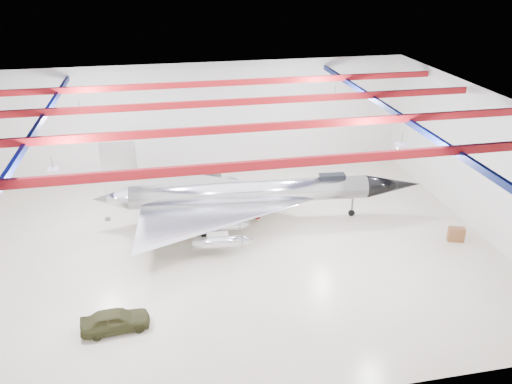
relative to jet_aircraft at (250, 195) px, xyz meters
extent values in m
plane|color=beige|center=(-2.42, -3.72, -2.41)|extent=(40.00, 40.00, 0.00)
plane|color=silver|center=(-2.42, 11.28, 3.09)|extent=(40.00, 0.00, 40.00)
plane|color=silver|center=(17.58, -3.72, 3.09)|extent=(0.00, 30.00, 30.00)
plane|color=#0A0F38|center=(-2.42, -3.72, 8.59)|extent=(40.00, 40.00, 0.00)
cube|color=maroon|center=(-2.42, -12.72, 7.99)|extent=(39.50, 0.25, 0.50)
cube|color=maroon|center=(-2.42, -6.72, 7.99)|extent=(39.50, 0.25, 0.50)
cube|color=maroon|center=(-2.42, -0.72, 7.99)|extent=(39.50, 0.25, 0.50)
cube|color=maroon|center=(-2.42, 5.28, 7.99)|extent=(39.50, 0.25, 0.50)
cube|color=#0D184E|center=(-14.42, -3.72, 7.69)|extent=(0.25, 29.50, 0.40)
cube|color=#0D184E|center=(9.58, -3.72, 7.69)|extent=(0.25, 29.50, 0.40)
cube|color=silver|center=(-12.42, -9.72, 7.29)|extent=(0.55, 0.55, 0.25)
cube|color=silver|center=(7.58, -9.72, 7.29)|extent=(0.55, 0.55, 0.25)
cube|color=silver|center=(-12.42, 2.28, 7.29)|extent=(0.55, 0.55, 0.25)
cube|color=silver|center=(7.58, 2.28, 7.29)|extent=(0.55, 0.55, 0.25)
cylinder|color=silver|center=(0.05, 0.00, 0.28)|extent=(19.31, 3.53, 1.92)
cone|color=black|center=(12.02, -1.01, 0.28)|extent=(4.95, 2.32, 1.92)
cone|color=silver|center=(-10.96, 0.92, 0.28)|extent=(3.03, 2.16, 1.92)
cube|color=silver|center=(-10.00, 0.84, 2.78)|extent=(2.69, 0.34, 4.32)
cube|color=black|center=(6.76, -0.57, 1.29)|extent=(2.17, 0.94, 0.48)
cylinder|color=silver|center=(-3.26, -5.03, -1.07)|extent=(3.71, 1.17, 0.86)
cylinder|color=silver|center=(-3.06, -2.64, -1.07)|extent=(3.71, 1.17, 0.86)
cylinder|color=silver|center=(-2.58, 3.11, -1.07)|extent=(3.71, 1.17, 0.86)
cylinder|color=silver|center=(-2.38, 5.50, -1.07)|extent=(3.71, 1.17, 0.86)
cylinder|color=#59595B|center=(8.67, -0.73, -1.55)|extent=(0.17, 0.17, 1.73)
cylinder|color=black|center=(8.67, -0.73, -2.14)|extent=(0.55, 0.26, 0.54)
cylinder|color=#59595B|center=(-3.98, -2.08, -1.55)|extent=(0.17, 0.17, 1.73)
cylinder|color=black|center=(-3.98, -2.08, -2.14)|extent=(0.55, 0.26, 0.54)
cylinder|color=#59595B|center=(-3.58, 2.71, -1.55)|extent=(0.17, 0.17, 1.73)
cylinder|color=black|center=(-3.58, 2.71, -2.14)|extent=(0.55, 0.26, 0.54)
imported|color=#37381C|center=(-10.19, -11.50, -1.73)|extent=(4.13, 1.97, 1.36)
cube|color=brown|center=(15.11, -6.15, -1.85)|extent=(1.36, 0.99, 1.12)
cube|color=olive|center=(-4.83, -1.71, -2.20)|extent=(0.66, 0.56, 0.42)
cube|color=maroon|center=(-3.09, 4.43, -2.27)|extent=(0.43, 0.35, 0.29)
cylinder|color=#59595B|center=(0.74, 0.73, -2.20)|extent=(0.52, 0.52, 0.41)
cube|color=olive|center=(3.24, 4.10, -2.22)|extent=(0.69, 0.64, 0.39)
cube|color=#59595B|center=(-11.63, 2.41, -2.28)|extent=(0.43, 0.37, 0.26)
cylinder|color=maroon|center=(0.73, 0.43, -2.21)|extent=(0.57, 0.57, 0.41)
cube|color=olive|center=(-5.96, -0.63, -2.25)|extent=(0.58, 0.53, 0.33)
cylinder|color=#59595B|center=(1.67, 5.97, -2.25)|extent=(0.41, 0.41, 0.33)
camera|label=1|loc=(-6.50, -35.85, 17.81)|focal=35.00mm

